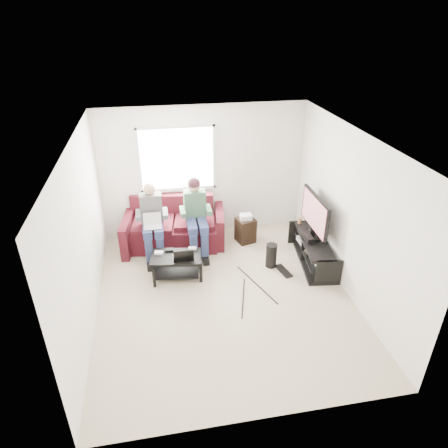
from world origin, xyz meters
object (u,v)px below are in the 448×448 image
at_px(subwoofer, 271,256).
at_px(end_table, 245,229).
at_px(coffee_table, 176,261).
at_px(tv_stand, 313,252).
at_px(sofa, 174,228).
at_px(tv, 315,214).

height_order(subwoofer, end_table, end_table).
bearing_deg(coffee_table, subwoofer, 0.58).
relative_size(tv_stand, end_table, 2.54).
bearing_deg(subwoofer, end_table, 105.14).
distance_m(coffee_table, tv_stand, 2.48).
height_order(tv_stand, end_table, end_table).
distance_m(tv_stand, end_table, 1.41).
relative_size(sofa, coffee_table, 2.28).
xyz_separation_m(tv, subwoofer, (-0.78, -0.09, -0.72)).
height_order(tv, end_table, tv).
height_order(sofa, end_table, sofa).
height_order(sofa, tv, tv).
xyz_separation_m(subwoofer, end_table, (-0.26, 0.95, 0.04)).
height_order(tv_stand, subwoofer, tv_stand).
distance_m(tv_stand, tv, 0.73).
bearing_deg(sofa, subwoofer, -34.35).
xyz_separation_m(tv_stand, tv, (-0.00, 0.10, 0.73)).
bearing_deg(tv_stand, tv, 91.47).
relative_size(sofa, subwoofer, 4.63).
bearing_deg(sofa, coffee_table, -92.55).
bearing_deg(subwoofer, tv_stand, -0.76).
xyz_separation_m(tv_stand, subwoofer, (-0.78, 0.01, 0.01)).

